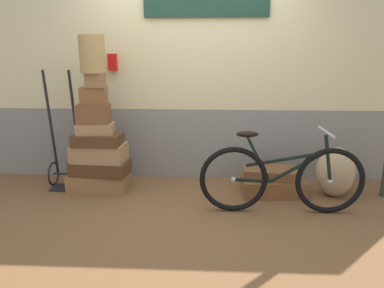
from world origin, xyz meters
TOP-DOWN VIEW (x-y plane):
  - ground at (0.00, 0.00)m, footprint 8.47×5.20m
  - station_building at (0.01, 0.85)m, footprint 6.47×0.74m
  - suitcase_0 at (-1.06, 0.28)m, footprint 0.70×0.41m
  - suitcase_1 at (-1.03, 0.24)m, footprint 0.68×0.40m
  - suitcase_2 at (-1.03, 0.26)m, footprint 0.62×0.39m
  - suitcase_3 at (-1.03, 0.23)m, footprint 0.54×0.34m
  - suitcase_4 at (-1.05, 0.23)m, footprint 0.42×0.26m
  - suitcase_5 at (-1.05, 0.22)m, footprint 0.37×0.23m
  - suitcase_6 at (-1.05, 0.25)m, footprint 0.29×0.17m
  - suitcase_7 at (-1.01, 0.23)m, footprint 0.20×0.14m
  - suitcase_8 at (0.97, 0.25)m, footprint 0.71×0.45m
  - suitcase_9 at (0.95, 0.26)m, footprint 0.65×0.40m
  - wicker_basket at (-1.03, 0.25)m, footprint 0.27×0.27m
  - luggage_trolley at (-1.49, 0.38)m, footprint 0.38×0.37m
  - burlap_sack at (1.65, 0.23)m, footprint 0.42×0.36m
  - bicycle at (0.96, -0.23)m, footprint 1.64×0.46m

SIDE VIEW (x-z plane):
  - ground at x=0.00m, z-range -0.06..0.00m
  - suitcase_8 at x=0.97m, z-range 0.00..0.19m
  - suitcase_0 at x=-1.06m, z-range 0.00..0.21m
  - suitcase_9 at x=0.95m, z-range 0.19..0.30m
  - burlap_sack at x=1.65m, z-range 0.00..0.57m
  - suitcase_1 at x=-1.03m, z-range 0.21..0.37m
  - luggage_trolley at x=-1.49m, z-range -0.37..1.03m
  - bicycle at x=0.96m, z-range -0.07..0.79m
  - suitcase_2 at x=-1.03m, z-range 0.37..0.57m
  - suitcase_3 at x=-1.03m, z-range 0.57..0.69m
  - suitcase_4 at x=-1.05m, z-range 0.69..0.81m
  - suitcase_5 at x=-1.05m, z-range 0.81..1.03m
  - suitcase_6 at x=-1.05m, z-range 1.03..1.21m
  - suitcase_7 at x=-1.01m, z-range 1.21..1.37m
  - station_building at x=0.01m, z-range 0.00..2.78m
  - wicker_basket at x=-1.03m, z-range 1.37..1.76m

